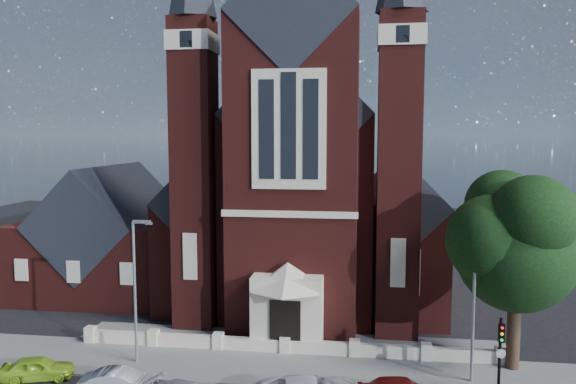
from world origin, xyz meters
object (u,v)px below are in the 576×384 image
object	(u,v)px
church	(313,188)
car_silver_a	(121,383)
parish_hall	(111,242)
street_lamp_left	(136,283)
traffic_signal	(500,347)
street_lamp_right	(476,296)
car_lime_van	(38,368)
street_tree	(521,245)

from	to	relation	value
church	car_silver_a	world-z (taller)	church
parish_hall	street_lamp_left	distance (m)	16.18
church	traffic_signal	distance (m)	23.94
church	car_silver_a	bearing A→B (deg)	-107.53
traffic_signal	parish_hall	bearing A→B (deg)	150.02
street_lamp_right	car_lime_van	xyz separation A→B (m)	(-22.35, -2.66, -3.99)
street_lamp_right	car_silver_a	distance (m)	18.12
street_tree	car_silver_a	xyz separation A→B (m)	(-19.78, -5.50, -6.31)
church	street_lamp_left	xyz separation A→B (m)	(-7.91, -18.94, -3.59)
church	traffic_signal	bearing A→B (deg)	-61.80
car_lime_van	car_silver_a	bearing A→B (deg)	-120.62
street_tree	car_lime_van	bearing A→B (deg)	-170.03
street_lamp_left	traffic_signal	size ratio (longest dim) A/B	2.02
church	street_lamp_left	distance (m)	20.84
traffic_signal	church	bearing A→B (deg)	118.20
street_lamp_right	church	bearing A→B (deg)	118.04
street_lamp_right	traffic_signal	bearing A→B (deg)	-59.99
street_tree	car_lime_van	distance (m)	26.02
street_lamp_right	car_silver_a	xyz separation A→B (m)	(-17.27, -3.79, -3.95)
street_lamp_right	traffic_signal	size ratio (longest dim) A/B	2.02
car_lime_van	parish_hall	bearing A→B (deg)	-5.37
street_lamp_left	car_lime_van	distance (m)	6.47
street_lamp_left	parish_hall	bearing A→B (deg)	120.02
street_tree	car_lime_van	world-z (taller)	street_tree
traffic_signal	car_lime_van	distance (m)	23.37
street_tree	street_lamp_right	distance (m)	3.84
church	car_lime_van	distance (m)	25.97
church	parish_hall	size ratio (longest dim) A/B	2.86
parish_hall	traffic_signal	distance (m)	31.20
street_lamp_left	traffic_signal	xyz separation A→B (m)	(18.91, -1.57, -2.02)
street_lamp_left	church	bearing A→B (deg)	67.34
parish_hall	traffic_signal	bearing A→B (deg)	-29.98
church	street_tree	xyz separation A→B (m)	(12.60, -17.23, -1.23)
car_silver_a	church	bearing A→B (deg)	-25.54
parish_hall	street_lamp_left	size ratio (longest dim) A/B	1.51
parish_hall	car_silver_a	xyz separation A→B (m)	(8.82, -17.79, -3.36)
church	street_lamp_right	distance (m)	21.76
church	street_tree	size ratio (longest dim) A/B	3.26
church	street_tree	world-z (taller)	church
street_lamp_right	car_lime_van	size ratio (longest dim) A/B	2.27
street_lamp_left	car_silver_a	xyz separation A→B (m)	(0.73, -3.79, -3.95)
street_lamp_right	traffic_signal	distance (m)	2.71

